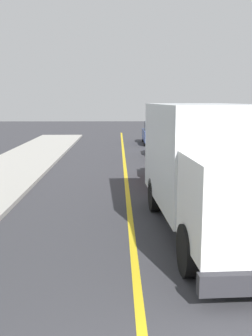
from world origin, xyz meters
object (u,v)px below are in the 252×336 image
(parked_car_far, at_px, (155,133))
(box_truck, at_px, (209,163))
(parked_car_mid, at_px, (168,144))
(parked_car_near, at_px, (175,163))
(parked_van_across, at_px, (241,157))

(parked_car_far, bearing_deg, box_truck, -91.57)
(box_truck, bearing_deg, parked_car_mid, 87.20)
(box_truck, xyz_separation_m, parked_car_mid, (0.65, 13.23, -0.97))
(box_truck, xyz_separation_m, parked_car_near, (0.07, 6.23, -0.97))
(parked_car_mid, xyz_separation_m, parked_van_across, (2.63, -5.31, 0.00))
(parked_car_mid, height_order, parked_car_far, same)
(parked_car_near, height_order, parked_car_mid, same)
(parked_van_across, bearing_deg, parked_car_mid, 116.39)
(parked_car_near, bearing_deg, parked_van_across, 27.88)
(parked_car_near, bearing_deg, parked_car_mid, 85.29)
(parked_car_near, relative_size, parked_car_mid, 1.01)
(box_truck, height_order, parked_car_far, box_truck)
(parked_car_far, bearing_deg, parked_car_near, -91.96)
(parked_car_mid, bearing_deg, parked_car_near, -94.71)
(parked_car_mid, height_order, parked_van_across, same)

